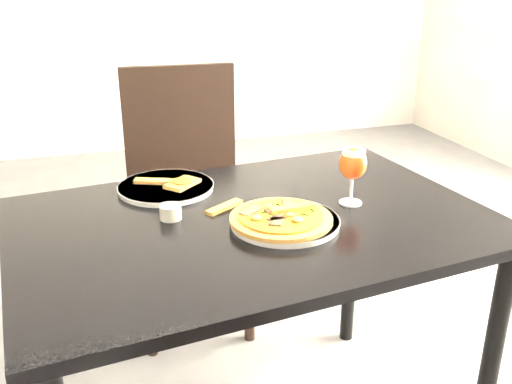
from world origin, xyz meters
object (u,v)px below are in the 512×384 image
object	(u,v)px
beer_glass	(353,164)
dining_table	(253,249)
chair_far	(187,188)
pizza	(281,217)

from	to	relation	value
beer_glass	dining_table	bearing A→B (deg)	-178.57
chair_far	beer_glass	xyz separation A→B (m)	(0.31, -0.76, 0.31)
dining_table	pizza	bearing A→B (deg)	-60.27
dining_table	beer_glass	size ratio (longest dim) A/B	8.15
pizza	beer_glass	distance (m)	0.26
pizza	beer_glass	bearing A→B (deg)	18.74
dining_table	chair_far	xyz separation A→B (m)	(-0.03, 0.77, -0.11)
dining_table	beer_glass	xyz separation A→B (m)	(0.28, 0.01, 0.20)
pizza	chair_far	bearing A→B (deg)	95.36
chair_far	pizza	distance (m)	0.87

